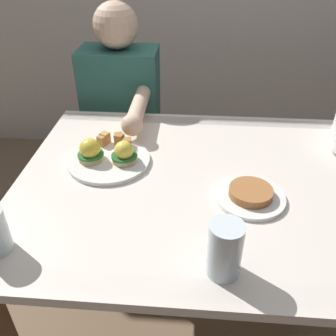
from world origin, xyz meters
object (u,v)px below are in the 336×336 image
Objects in this scene: dining_table at (209,207)px; eggs_benedict_plate at (108,156)px; side_plate at (250,195)px; water_glass_near at (224,252)px; diner_person at (122,116)px.

eggs_benedict_plate is (-0.34, 0.08, 0.13)m from dining_table.
side_plate is at bearing -19.51° from eggs_benedict_plate.
water_glass_near is at bearing -50.16° from eggs_benedict_plate.
dining_table is 0.37m from eggs_benedict_plate.
water_glass_near is at bearing -87.22° from dining_table.
side_plate is at bearing -36.37° from dining_table.
side_plate is 0.85m from diner_person.
eggs_benedict_plate is at bearing 129.84° from water_glass_near.
diner_person reaches higher than dining_table.
side_plate is at bearing -53.46° from diner_person.
eggs_benedict_plate reaches higher than dining_table.
diner_person is (-0.40, 0.60, 0.02)m from dining_table.
dining_table is at bearing 143.63° from side_plate.
water_glass_near reaches higher than eggs_benedict_plate.
dining_table is 8.64× the size of water_glass_near.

